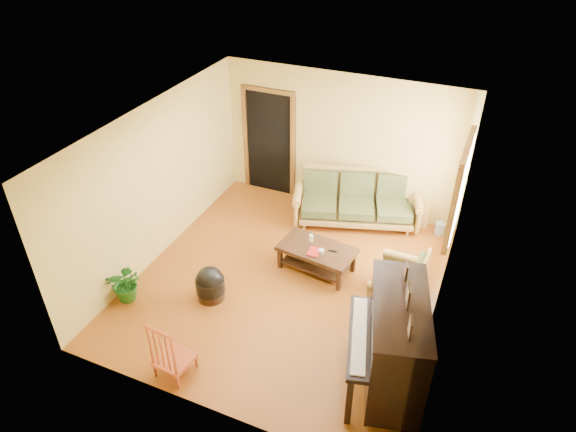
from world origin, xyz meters
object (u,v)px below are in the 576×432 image
at_px(ceramic_crock, 440,229).
at_px(footstool, 210,287).
at_px(piano, 395,345).
at_px(potted_plant, 127,283).
at_px(sofa, 357,201).
at_px(armchair, 397,278).
at_px(coffee_table, 317,259).
at_px(red_chair, 172,347).

bearing_deg(ceramic_crock, footstool, -133.60).
bearing_deg(piano, potted_plant, 165.77).
distance_m(sofa, piano, 3.57).
height_order(armchair, ceramic_crock, armchair).
relative_size(coffee_table, ceramic_crock, 5.22).
xyz_separation_m(sofa, potted_plant, (-2.54, -3.30, -0.18)).
bearing_deg(footstool, red_chair, -77.94).
bearing_deg(coffee_table, piano, -46.42).
relative_size(piano, footstool, 3.48).
distance_m(armchair, potted_plant, 4.00).
bearing_deg(footstool, armchair, 21.95).
relative_size(sofa, footstool, 5.07).
bearing_deg(ceramic_crock, potted_plant, -138.57).
relative_size(ceramic_crock, potted_plant, 0.38).
bearing_deg(armchair, coffee_table, 172.16).
bearing_deg(armchair, potted_plant, -155.74).
bearing_deg(sofa, piano, -83.56).
relative_size(footstool, potted_plant, 0.73).
xyz_separation_m(piano, ceramic_crock, (0.03, 3.51, -0.56)).
distance_m(coffee_table, armchair, 1.37).
bearing_deg(red_chair, piano, 25.33).
height_order(coffee_table, armchair, armchair).
relative_size(sofa, armchair, 2.56).
bearing_deg(footstool, ceramic_crock, 46.40).
bearing_deg(footstool, potted_plant, -155.68).
xyz_separation_m(footstool, ceramic_crock, (2.90, 3.04, -0.09)).
xyz_separation_m(sofa, red_chair, (-1.12, -4.19, -0.02)).
distance_m(piano, ceramic_crock, 3.55).
distance_m(armchair, red_chair, 3.32).
bearing_deg(piano, armchair, 86.46).
xyz_separation_m(piano, potted_plant, (-3.99, -0.04, -0.37)).
height_order(sofa, potted_plant, sofa).
xyz_separation_m(red_chair, ceramic_crock, (2.60, 4.43, -0.35)).
height_order(piano, ceramic_crock, piano).
distance_m(coffee_table, potted_plant, 2.94).
bearing_deg(footstool, piano, -9.21).
distance_m(red_chair, potted_plant, 1.68).
distance_m(piano, red_chair, 2.74).
distance_m(coffee_table, footstool, 1.76).
xyz_separation_m(coffee_table, ceramic_crock, (1.67, 1.79, -0.10)).
bearing_deg(piano, footstool, 155.92).
relative_size(piano, red_chair, 1.65).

